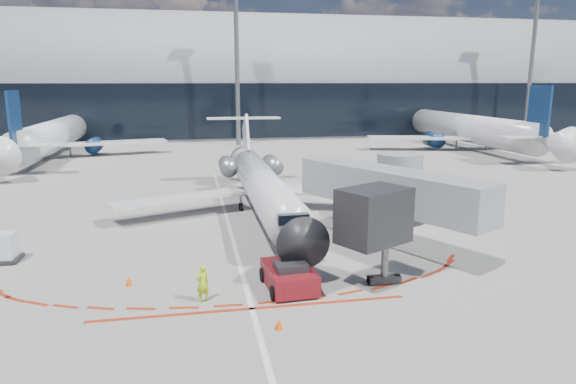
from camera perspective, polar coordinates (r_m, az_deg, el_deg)
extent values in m
plane|color=gray|center=(33.84, -6.35, -4.65)|extent=(260.00, 260.00, 0.00)
cube|color=silver|center=(35.75, -6.60, -3.72)|extent=(0.25, 40.00, 0.01)
cube|color=#9B2710|center=(23.10, -4.04, -12.80)|extent=(14.00, 0.25, 0.01)
cube|color=gray|center=(97.46, -9.48, 9.21)|extent=(150.00, 24.00, 10.00)
cylinder|color=gray|center=(97.35, -9.58, 12.15)|extent=(150.00, 24.00, 24.00)
cube|color=black|center=(85.43, -9.27, 8.83)|extent=(150.00, 0.20, 9.00)
cube|color=gray|center=(30.66, 11.19, 0.37)|extent=(8.22, 12.61, 2.30)
cube|color=black|center=(24.37, 9.51, -2.61)|extent=(3.86, 3.44, 2.60)
cylinder|color=slate|center=(25.71, 10.70, -7.47)|extent=(0.36, 0.36, 2.40)
cube|color=black|center=(26.05, 10.62, -9.50)|extent=(1.60, 0.60, 0.30)
cylinder|color=gray|center=(37.24, 12.21, 0.51)|extent=(3.20, 3.20, 4.80)
cylinder|color=black|center=(37.73, 12.07, -2.69)|extent=(4.00, 4.00, 0.50)
cylinder|color=slate|center=(80.70, -5.69, 14.06)|extent=(0.70, 0.70, 25.00)
cylinder|color=slate|center=(98.72, 25.42, 12.62)|extent=(0.70, 0.70, 25.00)
cylinder|color=silver|center=(37.06, -2.72, 0.52)|extent=(2.61, 21.25, 2.61)
cone|color=black|center=(25.61, 1.07, -4.80)|extent=(2.61, 2.71, 2.61)
cone|color=silver|center=(49.15, -4.75, 3.38)|extent=(2.61, 3.48, 2.61)
cube|color=black|center=(26.92, 0.40, -2.78)|extent=(1.64, 1.35, 0.53)
cube|color=silver|center=(38.33, -11.91, -0.67)|extent=(10.35, 6.13, 0.30)
cube|color=silver|center=(39.87, 5.55, 0.03)|extent=(10.35, 6.13, 0.30)
cube|color=silver|center=(47.90, -4.67, 5.95)|extent=(0.24, 4.53, 4.61)
cube|color=silver|center=(49.75, -4.96, 8.18)|extent=(6.96, 1.55, 0.15)
cylinder|color=slate|center=(45.14, -6.74, 2.86)|extent=(1.45, 3.28, 1.45)
cylinder|color=slate|center=(45.58, -1.76, 3.03)|extent=(1.45, 3.28, 1.45)
cylinder|color=black|center=(29.11, -0.20, -6.82)|extent=(0.21, 0.54, 0.54)
cylinder|color=black|center=(39.67, -5.25, -1.64)|extent=(0.29, 0.62, 0.62)
cylinder|color=black|center=(40.04, -1.12, -1.47)|extent=(0.29, 0.62, 0.62)
cylinder|color=slate|center=(29.03, -0.20, -6.34)|extent=(0.17, 0.17, 1.06)
cube|color=#5D0D13|center=(24.94, 0.12, -9.38)|extent=(2.36, 3.54, 0.96)
cube|color=black|center=(24.42, 0.32, -8.25)|extent=(1.57, 1.38, 0.37)
cylinder|color=slate|center=(27.13, -1.15, -8.04)|extent=(0.30, 2.77, 0.11)
cylinder|color=black|center=(23.75, -1.54, -11.16)|extent=(0.34, 0.70, 0.68)
cylinder|color=black|center=(24.25, 3.19, -10.67)|extent=(0.34, 0.70, 0.68)
cylinder|color=black|center=(25.87, -2.74, -9.16)|extent=(0.34, 0.70, 0.68)
cylinder|color=black|center=(26.33, 1.62, -8.76)|extent=(0.34, 0.70, 0.68)
imported|color=#B2DC17|center=(23.70, -9.48, -9.96)|extent=(0.77, 0.68, 1.76)
cube|color=black|center=(32.60, -29.05, -6.52)|extent=(1.80, 1.56, 0.19)
cube|color=silver|center=(32.38, -29.19, -5.22)|extent=(1.45, 1.37, 1.38)
cylinder|color=black|center=(31.88, -28.23, -6.97)|extent=(0.10, 0.18, 0.17)
cylinder|color=black|center=(32.87, -27.56, -6.35)|extent=(0.10, 0.18, 0.17)
cone|color=#FF5305|center=(26.53, -17.29, -9.43)|extent=(0.33, 0.33, 0.46)
cone|color=#FF5305|center=(21.24, -1.01, -14.44)|extent=(0.33, 0.33, 0.46)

